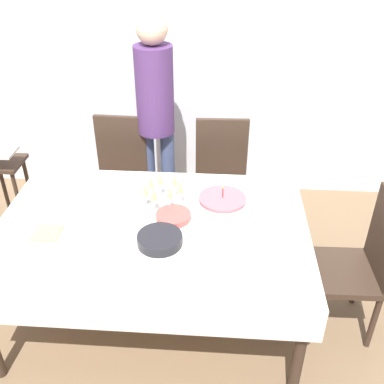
{
  "coord_description": "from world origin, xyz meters",
  "views": [
    {
      "loc": [
        0.38,
        -2.06,
        2.27
      ],
      "look_at": [
        0.22,
        0.18,
        0.84
      ],
      "focal_mm": 42.0,
      "sensor_mm": 36.0,
      "label": 1
    }
  ],
  "objects_px": {
    "dining_chair_far_right": "(221,177)",
    "high_chair": "(4,172)",
    "champagne_tray": "(162,192)",
    "person_standing": "(155,106)",
    "dining_chair_right_end": "(359,261)",
    "birthday_cake": "(222,206)",
    "plate_stack_main": "(160,240)",
    "dining_chair_far_left": "(120,173)",
    "plate_stack_dessert": "(173,216)"
  },
  "relations": [
    {
      "from": "plate_stack_dessert",
      "to": "dining_chair_far_right",
      "type": "bearing_deg",
      "value": 72.24
    },
    {
      "from": "dining_chair_far_right",
      "to": "dining_chair_right_end",
      "type": "bearing_deg",
      "value": -48.17
    },
    {
      "from": "dining_chair_far_left",
      "to": "plate_stack_main",
      "type": "relative_size",
      "value": 3.82
    },
    {
      "from": "dining_chair_right_end",
      "to": "birthday_cake",
      "type": "bearing_deg",
      "value": 171.07
    },
    {
      "from": "dining_chair_far_left",
      "to": "champagne_tray",
      "type": "xyz_separation_m",
      "value": [
        0.43,
        -0.71,
        0.29
      ]
    },
    {
      "from": "birthday_cake",
      "to": "champagne_tray",
      "type": "xyz_separation_m",
      "value": [
        -0.36,
        0.08,
        0.03
      ]
    },
    {
      "from": "plate_stack_dessert",
      "to": "high_chair",
      "type": "xyz_separation_m",
      "value": [
        -1.46,
        0.87,
        -0.26
      ]
    },
    {
      "from": "dining_chair_far_left",
      "to": "dining_chair_right_end",
      "type": "xyz_separation_m",
      "value": [
        1.61,
        -0.92,
        0.0
      ]
    },
    {
      "from": "dining_chair_right_end",
      "to": "high_chair",
      "type": "height_order",
      "value": "dining_chair_right_end"
    },
    {
      "from": "birthday_cake",
      "to": "champagne_tray",
      "type": "height_order",
      "value": "birthday_cake"
    },
    {
      "from": "birthday_cake",
      "to": "champagne_tray",
      "type": "relative_size",
      "value": 0.87
    },
    {
      "from": "dining_chair_right_end",
      "to": "high_chair",
      "type": "xyz_separation_m",
      "value": [
        -2.56,
        0.93,
        -0.03
      ]
    },
    {
      "from": "plate_stack_dessert",
      "to": "person_standing",
      "type": "xyz_separation_m",
      "value": [
        -0.23,
        1.0,
        0.28
      ]
    },
    {
      "from": "birthday_cake",
      "to": "plate_stack_main",
      "type": "distance_m",
      "value": 0.45
    },
    {
      "from": "plate_stack_dessert",
      "to": "person_standing",
      "type": "height_order",
      "value": "person_standing"
    },
    {
      "from": "champagne_tray",
      "to": "person_standing",
      "type": "distance_m",
      "value": 0.89
    },
    {
      "from": "dining_chair_right_end",
      "to": "champagne_tray",
      "type": "height_order",
      "value": "dining_chair_right_end"
    },
    {
      "from": "dining_chair_right_end",
      "to": "person_standing",
      "type": "xyz_separation_m",
      "value": [
        -1.33,
        1.06,
        0.5
      ]
    },
    {
      "from": "plate_stack_main",
      "to": "high_chair",
      "type": "relative_size",
      "value": 0.35
    },
    {
      "from": "person_standing",
      "to": "high_chair",
      "type": "bearing_deg",
      "value": -173.91
    },
    {
      "from": "person_standing",
      "to": "high_chair",
      "type": "relative_size",
      "value": 2.37
    },
    {
      "from": "dining_chair_far_left",
      "to": "high_chair",
      "type": "xyz_separation_m",
      "value": [
        -0.95,
        0.01,
        -0.03
      ]
    },
    {
      "from": "dining_chair_far_left",
      "to": "plate_stack_dessert",
      "type": "distance_m",
      "value": 1.02
    },
    {
      "from": "person_standing",
      "to": "plate_stack_dessert",
      "type": "bearing_deg",
      "value": -76.78
    },
    {
      "from": "dining_chair_far_left",
      "to": "high_chair",
      "type": "distance_m",
      "value": 0.95
    },
    {
      "from": "plate_stack_main",
      "to": "high_chair",
      "type": "bearing_deg",
      "value": 141.95
    },
    {
      "from": "dining_chair_far_right",
      "to": "high_chair",
      "type": "relative_size",
      "value": 1.33
    },
    {
      "from": "plate_stack_main",
      "to": "high_chair",
      "type": "xyz_separation_m",
      "value": [
        -1.41,
        1.1,
        -0.27
      ]
    },
    {
      "from": "plate_stack_main",
      "to": "plate_stack_dessert",
      "type": "bearing_deg",
      "value": 78.26
    },
    {
      "from": "birthday_cake",
      "to": "plate_stack_main",
      "type": "relative_size",
      "value": 1.12
    },
    {
      "from": "champagne_tray",
      "to": "plate_stack_main",
      "type": "height_order",
      "value": "champagne_tray"
    },
    {
      "from": "dining_chair_far_left",
      "to": "birthday_cake",
      "type": "distance_m",
      "value": 1.16
    },
    {
      "from": "plate_stack_main",
      "to": "birthday_cake",
      "type": "bearing_deg",
      "value": 42.13
    },
    {
      "from": "dining_chair_far_left",
      "to": "dining_chair_right_end",
      "type": "distance_m",
      "value": 1.86
    },
    {
      "from": "champagne_tray",
      "to": "dining_chair_right_end",
      "type": "bearing_deg",
      "value": -10.21
    },
    {
      "from": "dining_chair_far_left",
      "to": "plate_stack_main",
      "type": "distance_m",
      "value": 1.21
    },
    {
      "from": "plate_stack_main",
      "to": "person_standing",
      "type": "relative_size",
      "value": 0.15
    },
    {
      "from": "birthday_cake",
      "to": "high_chair",
      "type": "xyz_separation_m",
      "value": [
        -1.74,
        0.8,
        -0.3
      ]
    },
    {
      "from": "dining_chair_far_right",
      "to": "high_chair",
      "type": "height_order",
      "value": "dining_chair_far_right"
    },
    {
      "from": "birthday_cake",
      "to": "champagne_tray",
      "type": "bearing_deg",
      "value": 166.99
    },
    {
      "from": "high_chair",
      "to": "dining_chair_right_end",
      "type": "bearing_deg",
      "value": -20.01
    },
    {
      "from": "champagne_tray",
      "to": "plate_stack_main",
      "type": "distance_m",
      "value": 0.39
    },
    {
      "from": "plate_stack_dessert",
      "to": "champagne_tray",
      "type": "bearing_deg",
      "value": 118.9
    },
    {
      "from": "dining_chair_far_right",
      "to": "birthday_cake",
      "type": "distance_m",
      "value": 0.84
    },
    {
      "from": "dining_chair_right_end",
      "to": "plate_stack_dessert",
      "type": "distance_m",
      "value": 1.12
    },
    {
      "from": "dining_chair_far_right",
      "to": "high_chair",
      "type": "xyz_separation_m",
      "value": [
        -1.73,
        0.01,
        -0.03
      ]
    },
    {
      "from": "dining_chair_far_left",
      "to": "person_standing",
      "type": "bearing_deg",
      "value": 26.75
    },
    {
      "from": "dining_chair_right_end",
      "to": "dining_chair_far_right",
      "type": "bearing_deg",
      "value": 131.83
    },
    {
      "from": "dining_chair_far_left",
      "to": "champagne_tray",
      "type": "bearing_deg",
      "value": -58.58
    },
    {
      "from": "dining_chair_right_end",
      "to": "champagne_tray",
      "type": "xyz_separation_m",
      "value": [
        -1.18,
        0.21,
        0.29
      ]
    }
  ]
}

